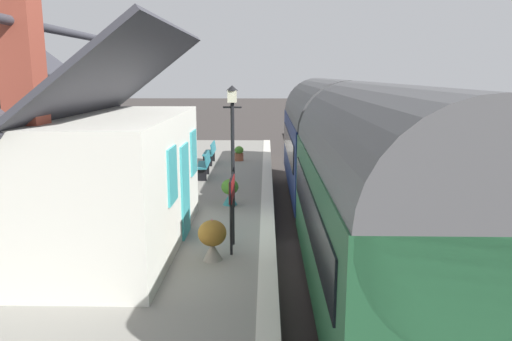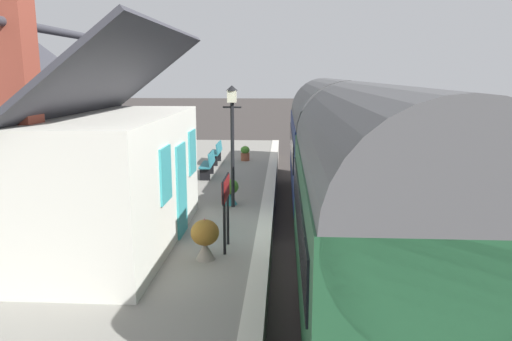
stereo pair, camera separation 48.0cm
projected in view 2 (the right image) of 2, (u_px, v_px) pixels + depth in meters
The scene contains 15 objects.
ground_plane at pixel (314, 268), 11.31m from camera, with size 160.00×160.00×0.00m, color #383330.
platform at pixel (142, 248), 11.46m from camera, with size 32.00×6.17×0.84m, color gray.
platform_edge_coping at pixel (264, 233), 11.21m from camera, with size 32.00×0.36×0.02m, color beige.
rail_near at pixel (384, 267), 11.20m from camera, with size 52.00×0.08×0.14m, color gray.
rail_far at pixel (321, 266), 11.29m from camera, with size 52.00×0.08×0.14m, color gray.
train at pixel (347, 163), 12.45m from camera, with size 16.31×2.73×4.32m.
station_building at pixel (73, 174), 10.31m from camera, with size 6.18×4.61×5.68m.
bench_platform_end at pixel (208, 164), 17.24m from camera, with size 1.41×0.48×0.88m.
bench_near_building at pixel (216, 152), 19.89m from camera, with size 1.40×0.44×0.88m.
planter_bench_left at pixel (245, 153), 20.58m from camera, with size 0.38×0.38×0.67m.
planter_edge_near at pixel (160, 175), 16.10m from camera, with size 0.44×0.44×0.67m.
planter_edge_far at pixel (230, 191), 13.63m from camera, with size 0.49×0.49×0.78m.
planter_by_door at pixel (205, 237), 9.56m from camera, with size 0.57×0.57×0.87m.
lamp_post_platform at pixel (232, 122), 12.99m from camera, with size 0.32×0.50×3.35m.
station_sign_board at pixel (226, 195), 9.98m from camera, with size 0.96×0.06×1.57m.
Camera 2 is at (-10.70, 0.74, 4.48)m, focal length 33.81 mm.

